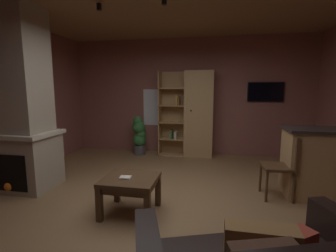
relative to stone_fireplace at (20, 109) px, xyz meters
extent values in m
cube|color=olive|center=(2.32, -0.29, -1.27)|extent=(5.74, 5.92, 0.02)
cube|color=#8E544C|center=(2.32, 2.70, 0.13)|extent=(5.86, 0.06, 2.79)
cube|color=white|center=(1.47, 2.67, -0.13)|extent=(0.56, 0.01, 0.90)
cube|color=tan|center=(0.00, 0.01, -0.84)|extent=(0.94, 0.70, 0.85)
cube|color=tan|center=(0.00, 0.01, 0.56)|extent=(0.80, 0.59, 1.94)
cube|color=beige|center=(0.00, 0.01, -0.38)|extent=(1.02, 0.78, 0.06)
cube|color=black|center=(0.00, -0.31, -0.91)|extent=(0.66, 0.08, 0.55)
sphere|color=orange|center=(0.00, -0.32, -1.12)|extent=(0.14, 0.14, 0.14)
cube|color=tan|center=(2.60, 2.42, -0.26)|extent=(0.66, 0.38, 2.00)
cube|color=tan|center=(1.97, 2.60, -0.26)|extent=(0.61, 0.02, 2.00)
cube|color=tan|center=(1.68, 2.42, -0.26)|extent=(0.02, 0.38, 2.00)
sphere|color=black|center=(2.44, 2.22, -0.16)|extent=(0.04, 0.04, 0.04)
cube|color=tan|center=(1.97, 2.42, -1.25)|extent=(0.61, 0.38, 0.02)
cube|color=tan|center=(1.97, 2.42, -0.86)|extent=(0.61, 0.38, 0.02)
cube|color=tan|center=(1.97, 2.42, -0.46)|extent=(0.61, 0.38, 0.02)
cube|color=tan|center=(1.97, 2.42, -0.06)|extent=(0.61, 0.38, 0.02)
cube|color=tan|center=(1.97, 2.42, 0.34)|extent=(0.61, 0.38, 0.02)
cube|color=gold|center=(2.11, 2.37, 0.06)|extent=(0.05, 0.23, 0.23)
cube|color=#387247|center=(1.98, 2.37, -0.75)|extent=(0.03, 0.23, 0.21)
cube|color=brown|center=(2.14, 2.37, 0.05)|extent=(0.05, 0.23, 0.20)
cube|color=beige|center=(2.07, 2.37, -0.77)|extent=(0.04, 0.23, 0.17)
sphere|color=beige|center=(1.95, 2.42, -0.81)|extent=(0.10, 0.10, 0.10)
cube|color=#4C331E|center=(1.95, -0.47, -0.82)|extent=(0.67, 0.61, 0.05)
cube|color=#4C331E|center=(1.95, -0.47, -0.88)|extent=(0.61, 0.55, 0.08)
cube|color=#4C331E|center=(1.65, -0.74, -1.05)|extent=(0.07, 0.07, 0.42)
cube|color=#4C331E|center=(2.25, -0.74, -1.05)|extent=(0.07, 0.07, 0.42)
cube|color=#4C331E|center=(1.65, -0.21, -1.05)|extent=(0.07, 0.07, 0.42)
cube|color=#4C331E|center=(2.25, -0.21, -1.05)|extent=(0.07, 0.07, 0.42)
cube|color=beige|center=(1.91, -0.52, -0.78)|extent=(0.15, 0.12, 0.02)
cube|color=#4C331E|center=(3.88, 0.37, -0.80)|extent=(0.45, 0.45, 0.04)
cube|color=#4C331E|center=(4.07, 0.38, -0.56)|extent=(0.06, 0.40, 0.44)
cylinder|color=#4C331E|center=(3.69, 0.54, -1.03)|extent=(0.04, 0.04, 0.46)
cylinder|color=#4C331E|center=(3.71, 0.18, -1.03)|extent=(0.04, 0.04, 0.46)
cylinder|color=#4C331E|center=(4.05, 0.56, -1.03)|extent=(0.04, 0.04, 0.46)
cylinder|color=#4C331E|center=(4.07, 0.20, -1.03)|extent=(0.04, 0.04, 0.46)
cylinder|color=#4C4C51|center=(1.18, 2.30, -1.15)|extent=(0.28, 0.28, 0.22)
sphere|color=#2D6B33|center=(1.18, 2.33, -0.91)|extent=(0.33, 0.33, 0.33)
sphere|color=#2D6B33|center=(1.21, 2.32, -0.75)|extent=(0.26, 0.26, 0.26)
sphere|color=#2D6B33|center=(1.18, 2.28, -0.59)|extent=(0.31, 0.31, 0.31)
sphere|color=#2D6B33|center=(1.15, 2.31, -0.45)|extent=(0.24, 0.24, 0.24)
cube|color=black|center=(4.09, 2.64, 0.26)|extent=(0.78, 0.05, 0.44)
cube|color=black|center=(4.09, 2.62, 0.26)|extent=(0.74, 0.01, 0.40)
cylinder|color=black|center=(0.25, 0.08, 1.46)|extent=(0.07, 0.07, 0.09)
cylinder|color=black|center=(1.32, 0.13, 1.46)|extent=(0.07, 0.07, 0.09)
cylinder|color=black|center=(2.27, 0.09, 1.46)|extent=(0.07, 0.07, 0.09)
camera|label=1|loc=(2.98, -3.24, 0.29)|focal=25.89mm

